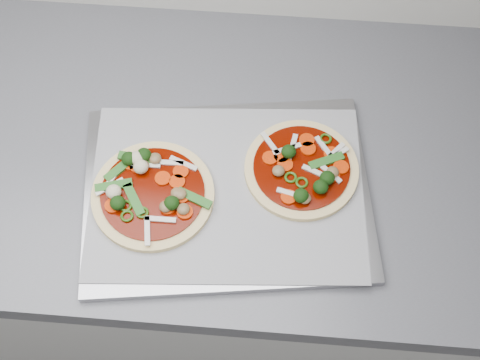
{
  "coord_description": "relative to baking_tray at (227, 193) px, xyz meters",
  "views": [
    {
      "loc": [
        -0.1,
        0.73,
        1.84
      ],
      "look_at": [
        -0.14,
        1.23,
        0.93
      ],
      "focal_mm": 50.0,
      "sensor_mm": 36.0,
      "label": 1
    }
  ],
  "objects": [
    {
      "name": "pizza_left",
      "position": [
        -0.12,
        -0.02,
        0.02
      ],
      "size": [
        0.2,
        0.2,
        0.03
      ],
      "rotation": [
        0.0,
        0.0,
        -0.07
      ],
      "color": "#EFC98E",
      "rests_on": "parchment"
    },
    {
      "name": "base_cabinet",
      "position": [
        0.16,
        0.08,
        -0.48
      ],
      "size": [
        3.6,
        0.6,
        0.86
      ],
      "primitive_type": "cube",
      "color": "silver",
      "rests_on": "ground"
    },
    {
      "name": "parchment",
      "position": [
        0.0,
        0.0,
        0.01
      ],
      "size": [
        0.45,
        0.34,
        0.0
      ],
      "primitive_type": "cube",
      "rotation": [
        0.0,
        0.0,
        0.07
      ],
      "color": "gray",
      "rests_on": "baking_tray"
    },
    {
      "name": "baking_tray",
      "position": [
        0.0,
        0.0,
        0.0
      ],
      "size": [
        0.49,
        0.39,
        0.01
      ],
      "primitive_type": "cube",
      "rotation": [
        0.0,
        0.0,
        0.14
      ],
      "color": "gray",
      "rests_on": "countertop"
    },
    {
      "name": "countertop",
      "position": [
        0.16,
        0.08,
        -0.03
      ],
      "size": [
        3.6,
        0.6,
        0.04
      ],
      "primitive_type": "cube",
      "color": "slate",
      "rests_on": "base_cabinet"
    },
    {
      "name": "pizza_right",
      "position": [
        0.12,
        0.04,
        0.02
      ],
      "size": [
        0.21,
        0.21,
        0.03
      ],
      "rotation": [
        0.0,
        0.0,
        -0.14
      ],
      "color": "#EFC98E",
      "rests_on": "parchment"
    }
  ]
}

